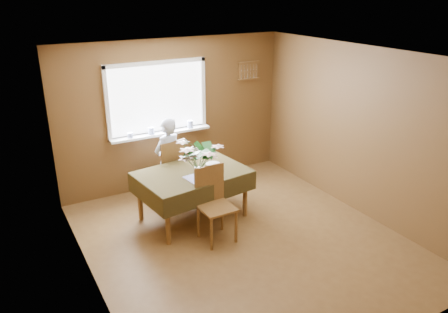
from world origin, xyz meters
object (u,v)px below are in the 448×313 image
chair_near (214,201)px  flower_bouquet (198,155)px  seated_woman (168,160)px  dining_table (192,177)px  chair_far (170,168)px

chair_near → flower_bouquet: flower_bouquet is taller
chair_near → seated_woman: size_ratio=0.74×
flower_bouquet → dining_table: bearing=86.3°
chair_far → chair_near: size_ratio=1.00×
chair_near → flower_bouquet: (-0.03, 0.39, 0.53)m
dining_table → chair_near: chair_near is taller
dining_table → flower_bouquet: 0.49m
dining_table → chair_far: bearing=86.8°
chair_far → flower_bouquet: flower_bouquet is taller
chair_far → flower_bouquet: bearing=81.2°
chair_far → flower_bouquet: 1.11m
dining_table → chair_near: bearing=-95.5°
dining_table → flower_bouquet: flower_bouquet is taller
chair_near → seated_woman: (-0.10, 1.33, 0.14)m
dining_table → flower_bouquet: size_ratio=2.76×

